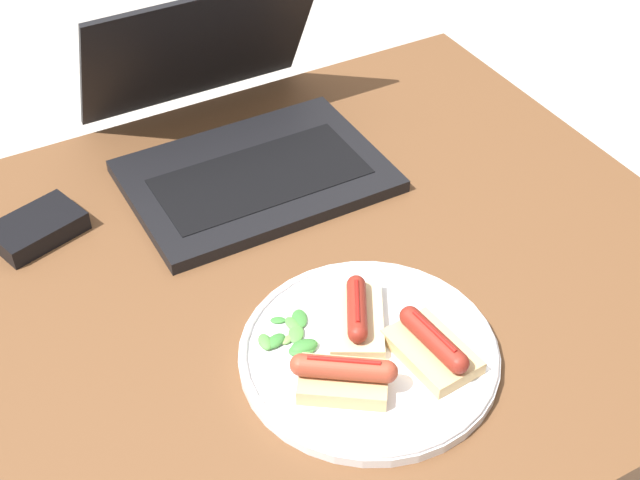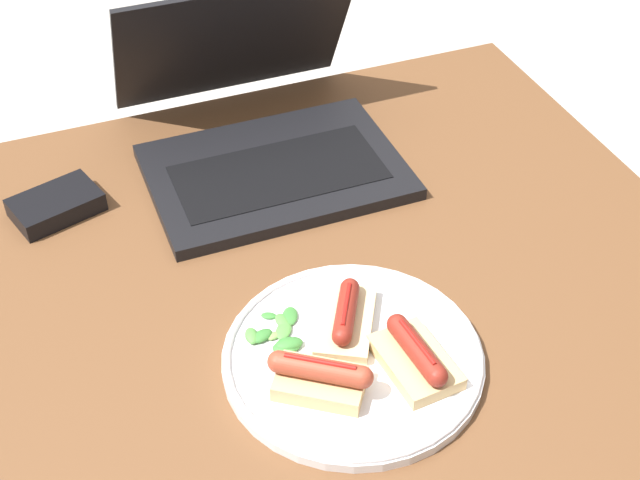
# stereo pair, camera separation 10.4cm
# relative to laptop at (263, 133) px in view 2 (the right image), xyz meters

# --- Properties ---
(desk) EXTENTS (1.08, 0.83, 0.73)m
(desk) POSITION_rel_laptop_xyz_m (-0.07, -0.24, -0.11)
(desk) COLOR brown
(desk) RESTS_ON ground_plane
(laptop) EXTENTS (0.34, 0.35, 0.23)m
(laptop) POSITION_rel_laptop_xyz_m (0.00, 0.00, 0.00)
(laptop) COLOR black
(laptop) RESTS_ON desk
(plate) EXTENTS (0.29, 0.29, 0.02)m
(plate) POSITION_rel_laptop_xyz_m (-0.03, -0.40, -0.03)
(plate) COLOR silver
(plate) RESTS_ON desk
(sausage_toast_left) EXTENTS (0.11, 0.13, 0.04)m
(sausage_toast_left) POSITION_rel_laptop_xyz_m (-0.02, -0.36, -0.02)
(sausage_toast_left) COLOR #D6B784
(sausage_toast_left) RESTS_ON plate
(sausage_toast_middle) EXTENTS (0.11, 0.10, 0.05)m
(sausage_toast_middle) POSITION_rel_laptop_xyz_m (-0.08, -0.43, -0.01)
(sausage_toast_middle) COLOR tan
(sausage_toast_middle) RESTS_ON plate
(sausage_toast_right) EXTENTS (0.07, 0.11, 0.04)m
(sausage_toast_right) POSITION_rel_laptop_xyz_m (0.02, -0.44, -0.01)
(sausage_toast_right) COLOR tan
(sausage_toast_right) RESTS_ON plate
(salad_pile) EXTENTS (0.07, 0.07, 0.01)m
(salad_pile) POSITION_rel_laptop_xyz_m (-0.10, -0.35, -0.03)
(salad_pile) COLOR #709E4C
(salad_pile) RESTS_ON plate
(external_drive) EXTENTS (0.13, 0.10, 0.03)m
(external_drive) POSITION_rel_laptop_xyz_m (-0.29, -0.02, -0.03)
(external_drive) COLOR black
(external_drive) RESTS_ON desk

